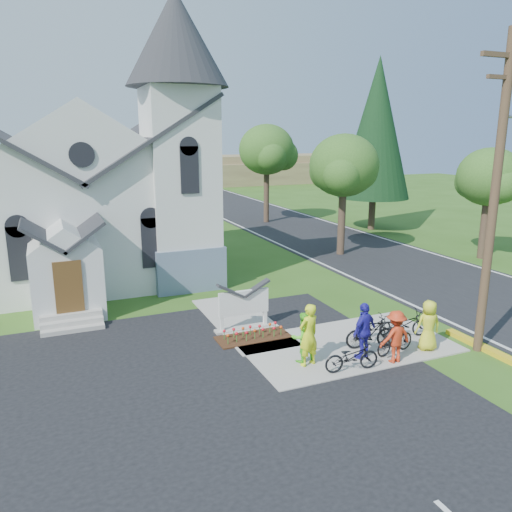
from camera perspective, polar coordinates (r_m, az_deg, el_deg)
name	(u,v)px	position (r m, az deg, el deg)	size (l,w,h in m)	color
ground	(316,359)	(16.38, 6.82, -11.61)	(120.00, 120.00, 0.00)	#325819
parking_lot	(93,445)	(12.86, -18.13, -19.88)	(20.00, 16.00, 0.02)	black
road	(335,242)	(33.56, 9.04, 1.56)	(8.00, 90.00, 0.02)	black
sidewalk	(347,345)	(17.48, 10.34, -9.96)	(7.00, 4.00, 0.05)	#A7A197
church	(89,172)	(25.41, -18.60, 9.11)	(12.35, 12.00, 13.00)	silver
church_sign	(244,303)	(18.18, -1.41, -5.40)	(2.20, 0.40, 1.70)	#A7A197
flower_bed	(253,338)	(17.76, -0.31, -9.30)	(2.60, 1.10, 0.07)	#331F0E
utility_pole	(497,187)	(17.17, 25.85, 7.09)	(3.45, 0.28, 10.00)	#4E3527
tree_road_near	(344,166)	(29.55, 10.01, 10.08)	(4.00, 4.00, 7.05)	#3C2C20
tree_road_mid	(267,150)	(40.33, 1.23, 12.01)	(4.40, 4.40, 7.80)	#3C2C20
tree_road_far	(489,178)	(31.08, 25.13, 8.11)	(3.60, 3.60, 6.30)	#3C2C20
conifer	(377,129)	(38.13, 13.61, 13.96)	(5.20, 5.20, 12.40)	#3C2C20
distant_hills	(130,171)	(70.13, -14.18, 9.38)	(61.00, 10.00, 5.60)	brown
cyclist_0	(309,335)	(15.47, 6.02, -8.95)	(0.72, 0.47, 1.98)	#D9EF1C
bike_0	(352,357)	(15.51, 10.88, -11.23)	(0.60, 1.72, 0.91)	black
cyclist_1	(303,337)	(15.76, 5.38, -9.21)	(0.78, 0.61, 1.61)	#5BE32A
bike_1	(371,333)	(17.15, 13.04, -8.56)	(0.50, 1.77, 1.06)	black
cyclist_2	(364,331)	(16.23, 12.25, -8.34)	(1.08, 0.45, 1.84)	#2721A6
bike_2	(373,327)	(18.02, 13.27, -7.90)	(0.53, 1.53, 0.80)	black
cyclist_3	(395,337)	(16.24, 15.65, -8.86)	(1.08, 0.62, 1.67)	red
bike_3	(395,340)	(16.94, 15.61, -9.18)	(0.46, 1.61, 0.97)	black
cyclist_4	(428,325)	(17.43, 19.09, -7.49)	(0.83, 0.54, 1.70)	yellow
bike_4	(404,324)	(18.36, 16.60, -7.44)	(0.64, 1.83, 0.96)	black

